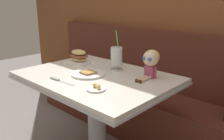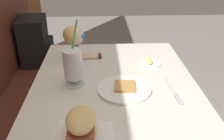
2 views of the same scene
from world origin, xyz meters
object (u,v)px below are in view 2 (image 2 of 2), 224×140
milkshake_glass (73,65)px  toast_plate (124,89)px  sandwich_plate (82,130)px  butter_knife (175,95)px  butter_saucer (150,63)px  backpack (35,38)px  seated_doll (74,38)px

milkshake_glass → toast_plate: bearing=-105.5°
sandwich_plate → butter_knife: size_ratio=0.93×
butter_saucer → backpack: backpack is taller
toast_plate → butter_knife: (-0.05, -0.23, -0.00)m
butter_saucer → backpack: bearing=49.9°
toast_plate → milkshake_glass: size_ratio=0.80×
butter_saucer → toast_plate: bearing=147.5°
butter_saucer → butter_knife: size_ratio=0.51×
toast_plate → seated_doll: seated_doll is taller
seated_doll → backpack: 0.73m
butter_knife → seated_doll: 0.65m
sandwich_plate → backpack: bearing=20.4°
sandwich_plate → toast_plate: bearing=-28.8°
toast_plate → butter_knife: bearing=-103.4°
milkshake_glass → butter_knife: milkshake_glass is taller
seated_doll → sandwich_plate: bearing=-173.3°
toast_plate → seated_doll: 0.46m
sandwich_plate → seated_doll: seated_doll is taller
toast_plate → backpack: bearing=34.3°
milkshake_glass → seated_doll: milkshake_glass is taller
backpack → butter_knife: bearing=-139.0°
milkshake_glass → backpack: 0.99m
toast_plate → milkshake_glass: (0.07, 0.24, 0.09)m
toast_plate → butter_saucer: bearing=-32.5°
butter_saucer → sandwich_plate: bearing=149.5°
milkshake_glass → butter_saucer: (0.20, -0.40, -0.09)m
sandwich_plate → backpack: sandwich_plate is taller
toast_plate → milkshake_glass: bearing=74.5°
toast_plate → seated_doll: size_ratio=1.14×
toast_plate → milkshake_glass: milkshake_glass is taller
milkshake_glass → sandwich_plate: 0.39m
butter_saucer → butter_knife: bearing=-169.6°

